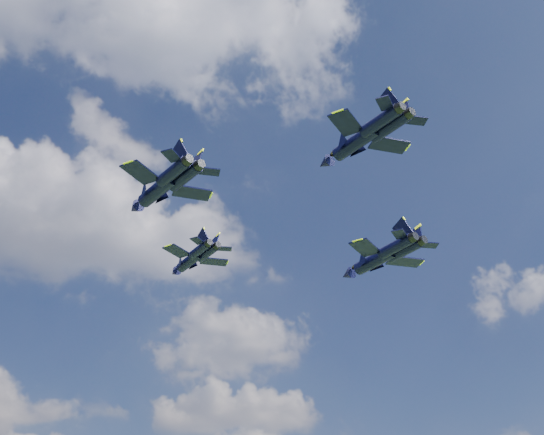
{
  "coord_description": "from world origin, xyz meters",
  "views": [
    {
      "loc": [
        -9.95,
        -76.06,
        9.96
      ],
      "look_at": [
        5.95,
        1.71,
        55.22
      ],
      "focal_mm": 45.0,
      "sensor_mm": 36.0,
      "label": 1
    }
  ],
  "objects_px": {
    "jet_lead": "(189,261)",
    "jet_slot": "(353,144)",
    "jet_right": "(372,261)",
    "jet_left": "(156,191)"
  },
  "relations": [
    {
      "from": "jet_left",
      "to": "jet_right",
      "type": "relative_size",
      "value": 0.9
    },
    {
      "from": "jet_left",
      "to": "jet_slot",
      "type": "relative_size",
      "value": 1.05
    },
    {
      "from": "jet_right",
      "to": "jet_slot",
      "type": "distance_m",
      "value": 28.47
    },
    {
      "from": "jet_left",
      "to": "jet_slot",
      "type": "bearing_deg",
      "value": -56.46
    },
    {
      "from": "jet_right",
      "to": "jet_slot",
      "type": "xyz_separation_m",
      "value": [
        -11.13,
        -26.18,
        1.25
      ]
    },
    {
      "from": "jet_lead",
      "to": "jet_left",
      "type": "relative_size",
      "value": 0.9
    },
    {
      "from": "jet_left",
      "to": "jet_right",
      "type": "distance_m",
      "value": 35.58
    },
    {
      "from": "jet_lead",
      "to": "jet_slot",
      "type": "xyz_separation_m",
      "value": [
        15.45,
        -34.08,
        0.12
      ]
    },
    {
      "from": "jet_lead",
      "to": "jet_slot",
      "type": "relative_size",
      "value": 0.95
    },
    {
      "from": "jet_lead",
      "to": "jet_right",
      "type": "height_order",
      "value": "jet_lead"
    }
  ]
}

